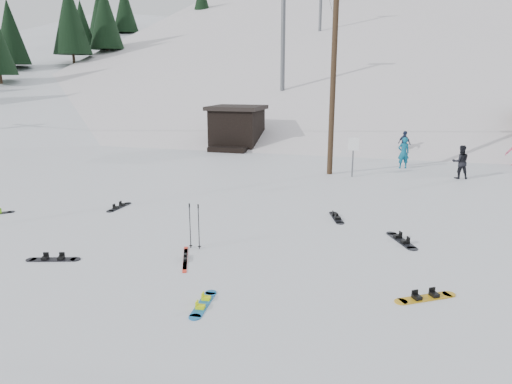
# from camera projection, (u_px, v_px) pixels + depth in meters

# --- Properties ---
(ground) EXTENTS (200.00, 200.00, 0.00)m
(ground) POSITION_uv_depth(u_px,v_px,m) (150.00, 299.00, 9.50)
(ground) COLOR silver
(ground) RESTS_ON ground
(ski_slope) EXTENTS (60.00, 85.24, 65.97)m
(ski_slope) POSITION_uv_depth(u_px,v_px,m) (348.00, 200.00, 63.71)
(ski_slope) COLOR silver
(ski_slope) RESTS_ON ground
(ridge_left) EXTENTS (47.54, 95.03, 58.38)m
(ridge_left) POSITION_uv_depth(u_px,v_px,m) (94.00, 188.00, 66.55)
(ridge_left) COLOR silver
(ridge_left) RESTS_ON ground
(treeline_left) EXTENTS (20.00, 64.00, 10.00)m
(treeline_left) POSITION_uv_depth(u_px,v_px,m) (61.00, 116.00, 55.89)
(treeline_left) COLOR black
(treeline_left) RESTS_ON ground
(treeline_crest) EXTENTS (50.00, 6.00, 10.00)m
(treeline_crest) POSITION_uv_depth(u_px,v_px,m) (365.00, 102.00, 89.73)
(treeline_crest) COLOR black
(treeline_crest) RESTS_ON ski_slope
(utility_pole) EXTENTS (2.00, 0.26, 9.00)m
(utility_pole) POSITION_uv_depth(u_px,v_px,m) (333.00, 74.00, 20.89)
(utility_pole) COLOR #3A2819
(utility_pole) RESTS_ON ground
(trail_sign) EXTENTS (0.50, 0.09, 1.85)m
(trail_sign) POSITION_uv_depth(u_px,v_px,m) (353.00, 150.00, 21.03)
(trail_sign) COLOR #595B60
(trail_sign) RESTS_ON ground
(lift_hut) EXTENTS (3.40, 4.10, 2.75)m
(lift_hut) POSITION_uv_depth(u_px,v_px,m) (237.00, 127.00, 30.04)
(lift_hut) COLOR black
(lift_hut) RESTS_ON ground
(lift_tower_near) EXTENTS (2.20, 0.36, 8.00)m
(lift_tower_near) POSITION_uv_depth(u_px,v_px,m) (283.00, 35.00, 36.65)
(lift_tower_near) COLOR #595B60
(lift_tower_near) RESTS_ON ski_slope
(hero_snowboard) EXTENTS (0.32, 1.29, 0.09)m
(hero_snowboard) POSITION_uv_depth(u_px,v_px,m) (203.00, 304.00, 9.27)
(hero_snowboard) COLOR #1B6EB3
(hero_snowboard) RESTS_ON ground
(hero_skis) EXTENTS (0.76, 1.61, 0.09)m
(hero_skis) POSITION_uv_depth(u_px,v_px,m) (185.00, 258.00, 11.60)
(hero_skis) COLOR red
(hero_skis) RESTS_ON ground
(ski_poles) EXTENTS (0.34, 0.09, 1.25)m
(ski_poles) POSITION_uv_depth(u_px,v_px,m) (194.00, 226.00, 12.22)
(ski_poles) COLOR black
(ski_poles) RESTS_ON ground
(board_scatter_a) EXTENTS (1.33, 0.58, 0.10)m
(board_scatter_a) POSITION_uv_depth(u_px,v_px,m) (53.00, 259.00, 11.56)
(board_scatter_a) COLOR black
(board_scatter_a) RESTS_ON ground
(board_scatter_b) EXTENTS (0.28, 1.35, 0.09)m
(board_scatter_b) POSITION_uv_depth(u_px,v_px,m) (119.00, 207.00, 16.27)
(board_scatter_b) COLOR black
(board_scatter_b) RESTS_ON ground
(board_scatter_d) EXTENTS (0.84, 1.44, 0.11)m
(board_scatter_d) POSITION_uv_depth(u_px,v_px,m) (401.00, 240.00, 12.90)
(board_scatter_d) COLOR black
(board_scatter_d) RESTS_ON ground
(board_scatter_e) EXTENTS (1.26, 0.90, 0.10)m
(board_scatter_e) POSITION_uv_depth(u_px,v_px,m) (425.00, 297.00, 9.54)
(board_scatter_e) COLOR gold
(board_scatter_e) RESTS_ON ground
(board_scatter_f) EXTENTS (0.62, 1.36, 0.10)m
(board_scatter_f) POSITION_uv_depth(u_px,v_px,m) (336.00, 217.00, 15.03)
(board_scatter_f) COLOR black
(board_scatter_f) RESTS_ON ground
(skier_teal) EXTENTS (0.67, 0.53, 1.60)m
(skier_teal) POSITION_uv_depth(u_px,v_px,m) (404.00, 153.00, 23.22)
(skier_teal) COLOR #0C5A7A
(skier_teal) RESTS_ON ground
(skier_dark) EXTENTS (0.84, 0.70, 1.54)m
(skier_dark) POSITION_uv_depth(u_px,v_px,m) (461.00, 162.00, 20.83)
(skier_dark) COLOR black
(skier_dark) RESTS_ON ground
(skier_navy) EXTENTS (0.90, 0.86, 1.50)m
(skier_navy) POSITION_uv_depth(u_px,v_px,m) (404.00, 144.00, 26.82)
(skier_navy) COLOR #17203A
(skier_navy) RESTS_ON ground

